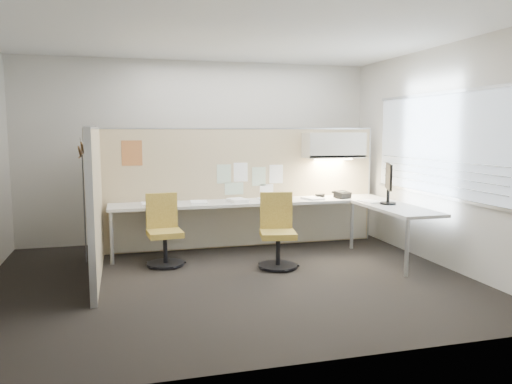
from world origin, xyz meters
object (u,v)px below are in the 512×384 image
object	(u,v)px
chair_left	(164,232)
monitor	(389,181)
desk	(277,210)
chair_right	(277,233)
phone	(342,195)

from	to	relation	value
chair_left	monitor	distance (m)	3.08
desk	chair_left	distance (m)	1.66
chair_left	desk	bearing A→B (deg)	4.92
chair_right	phone	distance (m)	1.55
monitor	phone	distance (m)	0.85
chair_left	phone	world-z (taller)	chair_left
desk	monitor	world-z (taller)	monitor
chair_left	phone	bearing A→B (deg)	2.33
chair_left	chair_right	world-z (taller)	chair_right
phone	chair_left	bearing A→B (deg)	167.78
chair_right	phone	size ratio (longest dim) A/B	3.55
chair_right	monitor	world-z (taller)	monitor
desk	monitor	distance (m)	1.59
chair_right	desk	bearing A→B (deg)	83.58
chair_right	phone	world-z (taller)	chair_right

